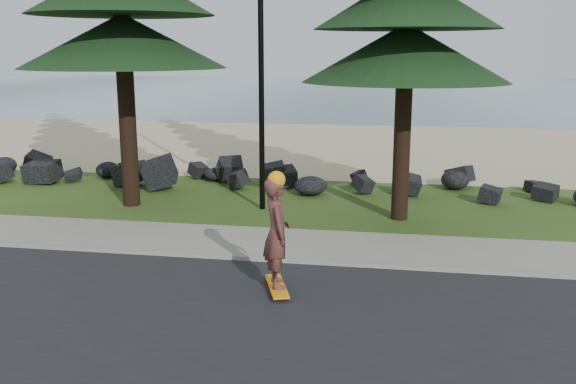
% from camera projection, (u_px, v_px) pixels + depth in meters
% --- Properties ---
extents(ground, '(160.00, 160.00, 0.00)m').
position_uv_depth(ground, '(231.00, 245.00, 13.55)').
color(ground, '#2C4816').
rests_on(ground, ground).
extents(road, '(160.00, 7.00, 0.02)m').
position_uv_depth(road, '(150.00, 337.00, 9.22)').
color(road, black).
rests_on(road, ground).
extents(kerb, '(160.00, 0.20, 0.10)m').
position_uv_depth(kerb, '(219.00, 256.00, 12.68)').
color(kerb, gray).
rests_on(kerb, ground).
extents(sidewalk, '(160.00, 2.00, 0.08)m').
position_uv_depth(sidewalk, '(233.00, 241.00, 13.73)').
color(sidewalk, gray).
rests_on(sidewalk, ground).
extents(beach_sand, '(160.00, 15.00, 0.01)m').
position_uv_depth(beach_sand, '(318.00, 145.00, 27.48)').
color(beach_sand, tan).
rests_on(beach_sand, ground).
extents(ocean, '(160.00, 58.00, 0.01)m').
position_uv_depth(ocean, '(365.00, 90.00, 62.56)').
color(ocean, '#314F5E').
rests_on(ocean, ground).
extents(seawall_boulders, '(60.00, 2.40, 1.10)m').
position_uv_depth(seawall_boulders, '(280.00, 189.00, 18.93)').
color(seawall_boulders, black).
rests_on(seawall_boulders, ground).
extents(lamp_post, '(0.25, 0.14, 8.14)m').
position_uv_depth(lamp_post, '(261.00, 45.00, 15.72)').
color(lamp_post, black).
rests_on(lamp_post, ground).
extents(skateboarder, '(0.64, 1.15, 2.09)m').
position_uv_depth(skateboarder, '(277.00, 233.00, 10.72)').
color(skateboarder, orange).
rests_on(skateboarder, ground).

